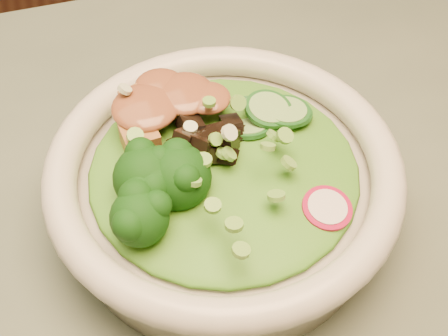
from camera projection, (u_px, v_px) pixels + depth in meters
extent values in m
cylinder|color=black|center=(394.00, 184.00, 0.97)|extent=(0.06, 0.06, 0.72)
cylinder|color=beige|center=(224.00, 196.00, 0.44)|extent=(0.21, 0.21, 0.05)
torus|color=beige|center=(224.00, 168.00, 0.42)|extent=(0.24, 0.24, 0.02)
ellipsoid|color=#296A16|center=(224.00, 167.00, 0.41)|extent=(0.18, 0.18, 0.02)
ellipsoid|color=brown|center=(163.00, 103.00, 0.42)|extent=(0.06, 0.05, 0.01)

